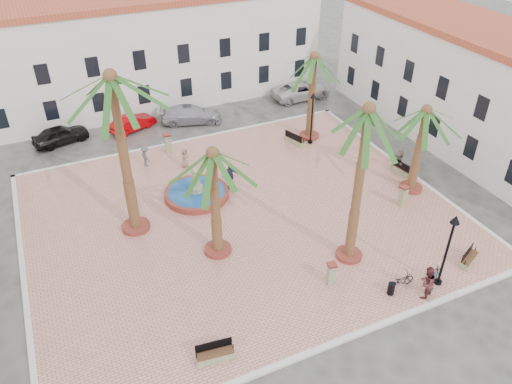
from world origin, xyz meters
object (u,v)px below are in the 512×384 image
fountain (197,193)px  lamppost_e (312,109)px  lamppost_s (450,239)px  car_white (301,90)px  palm_ne (314,67)px  bollard_e (403,196)px  bench_ne (295,140)px  bench_se (469,259)px  bollard_n (168,143)px  bench_s (215,355)px  bicycle_b (433,274)px  palm_e (424,121)px  palm_sw (213,167)px  pedestrian_north (146,156)px  pedestrian_fountain_a (185,158)px  palm_s (367,126)px  cyclist_a (431,283)px  bench_e (404,171)px  litter_bin (391,289)px  car_red (132,123)px  pedestrian_east (399,160)px  car_silver (191,114)px  pedestrian_fountain_b (230,176)px  bicycle_a (401,281)px  cyclist_b (427,282)px  bollard_se (331,273)px  palm_nw (113,94)px  car_black (61,135)px

fountain → lamppost_e: 11.40m
lamppost_s → car_white: bearing=77.9°
palm_ne → bollard_e: bearing=-86.0°
bench_ne → lamppost_e: bearing=-127.8°
bench_se → bollard_n: 22.42m
bench_ne → bench_s: bearing=123.4°
bench_ne → lamppost_s: bearing=160.3°
bicycle_b → bench_ne: bearing=-14.7°
bicycle_b → bollard_e: bearing=-37.8°
palm_e → bench_se: size_ratio=3.75×
palm_sw → car_white: 23.50m
pedestrian_north → pedestrian_fountain_a: bearing=-133.2°
palm_s → cyclist_a: 8.82m
bench_e → pedestrian_fountain_a: size_ratio=1.34×
cyclist_a → litter_bin: bearing=-39.3°
bench_se → cyclist_a: cyclist_a is taller
bench_s → car_red: size_ratio=0.47×
pedestrian_east → car_silver: 17.74m
palm_sw → car_red: palm_sw is taller
pedestrian_fountain_a → lamppost_e: bearing=-42.6°
bench_e → pedestrian_north: pedestrian_north is taller
pedestrian_fountain_b → bollard_n: bearing=117.2°
palm_ne → bench_ne: (-1.59, -0.54, -5.58)m
bicycle_a → car_red: (-8.57, 24.11, 0.07)m
lamppost_s → bicycle_a: bearing=162.2°
fountain → car_white: fountain is taller
fountain → palm_s: palm_s is taller
lamppost_e → car_white: 9.35m
bollard_e → cyclist_b: 8.11m
lamppost_e → bollard_n: (-10.63, 3.25, -2.08)m
bollard_n → car_red: size_ratio=0.39×
bollard_se → cyclist_b: bearing=-36.4°
pedestrian_fountain_b → car_red: 12.28m
bench_ne → pedestrian_fountain_b: pedestrian_fountain_b is taller
cyclist_b → car_silver: cyclist_b is taller
palm_nw → cyclist_a: size_ratio=6.35×
palm_nw → palm_ne: (15.53, 5.92, -2.90)m
palm_nw → car_black: size_ratio=2.36×
bench_s → bollard_se: bearing=22.3°
bicycle_b → pedestrian_north: (-10.88, 18.12, 0.33)m
bench_ne → bollard_e: bollard_e is taller
fountain → litter_bin: bearing=-63.7°
fountain → palm_sw: size_ratio=0.62×
palm_e → pedestrian_fountain_b: (-11.12, 5.32, -4.20)m
lamppost_e → palm_nw: bearing=-161.8°
lamppost_e → bollard_e: bearing=-83.1°
pedestrian_fountain_b → fountain: bearing=-172.0°
bench_s → bicycle_a: size_ratio=1.12×
pedestrian_east → car_black: size_ratio=0.38×
palm_ne → pedestrian_fountain_a: bearing=-178.4°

